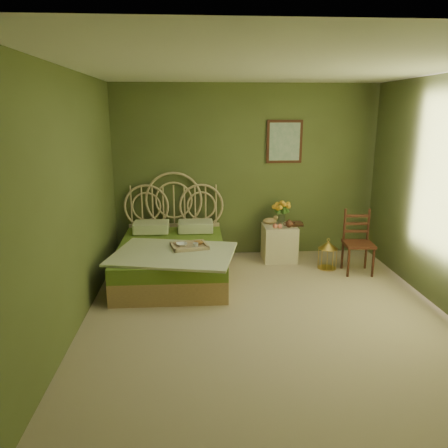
{
  "coord_description": "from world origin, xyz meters",
  "views": [
    {
      "loc": [
        -0.77,
        -4.37,
        2.18
      ],
      "look_at": [
        -0.41,
        1.0,
        0.8
      ],
      "focal_mm": 35.0,
      "sensor_mm": 36.0,
      "label": 1
    }
  ],
  "objects": [
    {
      "name": "book_upper",
      "position": [
        0.66,
        1.89,
        0.57
      ],
      "size": [
        0.18,
        0.23,
        0.02
      ],
      "primitive_type": "imported",
      "rotation": [
        0.0,
        0.0,
        -0.08
      ],
      "color": "#472819",
      "rests_on": "nightstand"
    },
    {
      "name": "nightstand",
      "position": [
        0.49,
        1.89,
        0.35
      ],
      "size": [
        0.49,
        0.49,
        0.97
      ],
      "color": "beige",
      "rests_on": "floor"
    },
    {
      "name": "wall_left",
      "position": [
        -2.0,
        0.0,
        1.3
      ],
      "size": [
        0.0,
        4.5,
        4.5
      ],
      "primitive_type": "plane",
      "rotation": [
        1.57,
        0.0,
        1.57
      ],
      "color": "#586635",
      "rests_on": "floor"
    },
    {
      "name": "birdcage",
      "position": [
        1.1,
        1.45,
        0.2
      ],
      "size": [
        0.26,
        0.26,
        0.4
      ],
      "rotation": [
        0.0,
        0.0,
        -0.38
      ],
      "color": "gold",
      "rests_on": "floor"
    },
    {
      "name": "ceiling",
      "position": [
        0.0,
        0.0,
        2.6
      ],
      "size": [
        4.5,
        4.5,
        0.0
      ],
      "primitive_type": "plane",
      "rotation": [
        3.14,
        0.0,
        0.0
      ],
      "color": "silver",
      "rests_on": "wall_back"
    },
    {
      "name": "chair",
      "position": [
        1.47,
        1.33,
        0.49
      ],
      "size": [
        0.42,
        0.42,
        0.88
      ],
      "rotation": [
        0.0,
        0.0,
        -0.08
      ],
      "color": "#3B1B10",
      "rests_on": "floor"
    },
    {
      "name": "book_lower",
      "position": [
        0.66,
        1.89,
        0.55
      ],
      "size": [
        0.22,
        0.26,
        0.02
      ],
      "primitive_type": "imported",
      "rotation": [
        0.0,
        0.0,
        -0.17
      ],
      "color": "#381E0F",
      "rests_on": "nightstand"
    },
    {
      "name": "wall_art",
      "position": [
        0.58,
        2.22,
        1.75
      ],
      "size": [
        0.54,
        0.04,
        0.64
      ],
      "color": "#3B1B10",
      "rests_on": "wall_back"
    },
    {
      "name": "cereal_bowl",
      "position": [
        -0.96,
        1.06,
        0.52
      ],
      "size": [
        0.17,
        0.17,
        0.04
      ],
      "primitive_type": "imported",
      "rotation": [
        0.0,
        0.0,
        0.21
      ],
      "color": "white",
      "rests_on": "bed"
    },
    {
      "name": "bed",
      "position": [
        -1.1,
        1.29,
        0.29
      ],
      "size": [
        1.66,
        2.1,
        1.3
      ],
      "color": "tan",
      "rests_on": "floor"
    },
    {
      "name": "coffee_cup",
      "position": [
        -0.78,
        0.95,
        0.54
      ],
      "size": [
        0.08,
        0.08,
        0.07
      ],
      "primitive_type": "imported",
      "rotation": [
        0.0,
        0.0,
        -0.16
      ],
      "color": "white",
      "rests_on": "bed"
    },
    {
      "name": "floor",
      "position": [
        0.0,
        0.0,
        0.0
      ],
      "size": [
        4.5,
        4.5,
        0.0
      ],
      "primitive_type": "plane",
      "color": "tan",
      "rests_on": "ground"
    },
    {
      "name": "wall_back",
      "position": [
        0.0,
        2.25,
        1.3
      ],
      "size": [
        4.0,
        0.0,
        4.0
      ],
      "primitive_type": "plane",
      "rotation": [
        1.57,
        0.0,
        0.0
      ],
      "color": "#586635",
      "rests_on": "floor"
    }
  ]
}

